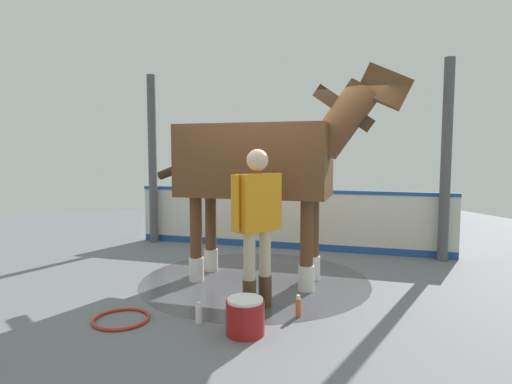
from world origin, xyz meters
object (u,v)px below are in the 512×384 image
handler (257,217)px  bottle_shampoo (199,314)px  horse (264,163)px  wash_bucket (245,316)px  hose_coil (121,319)px  bottle_spray (299,307)px

handler → bottle_shampoo: handler is taller
horse → bottle_shampoo: (-1.08, -1.17, -1.48)m
wash_bucket → hose_coil: bearing=148.6°
handler → hose_coil: handler is taller
handler → hose_coil: size_ratio=3.01×
horse → hose_coil: size_ratio=5.02×
horse → handler: 1.18m
horse → wash_bucket: (-0.70, -1.56, -1.41)m
handler → bottle_shampoo: (-0.68, -0.21, -0.92)m
horse → hose_coil: bearing=-120.9°
horse → handler: size_ratio=1.67×
hose_coil → wash_bucket: bearing=-31.4°
horse → bottle_shampoo: 2.18m
bottle_shampoo → bottle_spray: 1.04m
horse → handler: (-0.40, -0.96, -0.56)m
horse → hose_coil: (-1.83, -0.87, -1.56)m
horse → wash_bucket: 2.22m
handler → wash_bucket: handler is taller
horse → bottle_shampoo: size_ratio=13.64×
hose_coil → bottle_spray: bearing=-13.9°
horse → bottle_spray: horse is taller
handler → bottle_spray: (0.34, -0.35, -0.91)m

